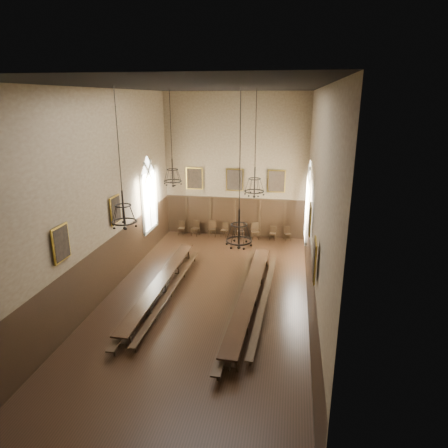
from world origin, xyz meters
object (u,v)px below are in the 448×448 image
(bench_left_inner, at_px, (172,292))
(chair_0, at_px, (181,231))
(table_right, at_px, (250,298))
(chair_3, at_px, (225,232))
(table_left, at_px, (161,287))
(bench_right_inner, at_px, (239,299))
(bench_right_outer, at_px, (265,299))
(chair_5, at_px, (255,234))
(chair_1, at_px, (195,231))
(chandelier_front_left, at_px, (124,214))
(chair_4, at_px, (240,233))
(chair_6, at_px, (273,236))
(chandelier_front_right, at_px, (239,232))
(chandelier_back_left, at_px, (173,175))
(chair_2, at_px, (212,232))
(chair_7, at_px, (287,236))
(bench_left_outer, at_px, (152,290))
(chandelier_back_right, at_px, (254,185))

(bench_left_inner, bearing_deg, chair_0, 102.74)
(table_right, xyz_separation_m, chair_3, (-2.61, 8.76, -0.11))
(table_left, relative_size, bench_right_inner, 0.87)
(bench_right_outer, bearing_deg, chair_5, 98.41)
(chair_0, height_order, chair_1, chair_1)
(table_left, bearing_deg, chandelier_front_left, -92.55)
(chair_4, height_order, chair_6, chair_4)
(chair_5, xyz_separation_m, chandelier_front_left, (-3.62, -11.36, 4.41))
(chair_5, bearing_deg, bench_right_inner, -104.70)
(chair_3, distance_m, chandelier_front_right, 12.04)
(chandelier_front_left, bearing_deg, table_right, 32.75)
(chandelier_front_left, xyz_separation_m, chandelier_front_right, (4.05, 0.35, -0.56))
(chair_3, height_order, chandelier_back_left, chandelier_back_left)
(table_left, distance_m, table_right, 4.11)
(chair_6, bearing_deg, chair_4, -177.98)
(chair_1, xyz_separation_m, chair_2, (1.12, -0.01, 0.01))
(chandelier_back_left, bearing_deg, chair_7, 45.73)
(table_right, height_order, chandelier_back_left, chandelier_back_left)
(bench_left_outer, xyz_separation_m, chair_2, (1.09, 8.42, 0.03))
(bench_left_outer, bearing_deg, chair_6, 59.54)
(table_left, bearing_deg, chair_3, 79.98)
(bench_left_outer, bearing_deg, chair_0, 96.63)
(chair_2, height_order, chandelier_front_right, chandelier_front_right)
(bench_right_outer, distance_m, chandelier_front_left, 7.23)
(chair_0, relative_size, chair_7, 1.02)
(bench_left_outer, height_order, chandelier_back_right, chandelier_back_right)
(chair_1, distance_m, chandelier_back_left, 7.36)
(table_right, distance_m, chandelier_front_left, 6.65)
(bench_left_outer, relative_size, bench_right_inner, 0.92)
(chandelier_back_right, xyz_separation_m, chandelier_front_right, (-0.05, -4.79, -0.65))
(table_left, relative_size, bench_right_outer, 1.00)
(table_right, distance_m, chair_6, 8.69)
(chandelier_front_left, bearing_deg, chair_2, 85.79)
(bench_right_outer, bearing_deg, chair_0, 125.95)
(chair_6, xyz_separation_m, chandelier_back_left, (-4.67, -5.68, 4.77))
(table_right, height_order, chandelier_front_right, chandelier_front_right)
(bench_right_outer, xyz_separation_m, chandelier_back_left, (-4.80, 2.76, 4.77))
(bench_right_inner, xyz_separation_m, chair_0, (-5.01, 8.67, -0.04))
(chandelier_back_left, distance_m, chandelier_front_left, 5.73)
(bench_right_outer, distance_m, chair_3, 9.11)
(chandelier_back_right, bearing_deg, chair_7, 76.07)
(chandelier_back_right, bearing_deg, bench_left_inner, -147.04)
(chair_2, distance_m, chair_6, 3.90)
(chair_0, xyz_separation_m, chandelier_back_left, (1.30, -5.65, 4.76))
(bench_left_outer, bearing_deg, chandelier_back_right, 27.02)
(chair_5, distance_m, chandelier_back_right, 7.70)
(bench_right_outer, height_order, chair_3, chair_3)
(chair_5, height_order, chandelier_back_left, chandelier_back_left)
(chair_0, bearing_deg, chandelier_front_right, -63.33)
(chair_3, xyz_separation_m, chair_5, (2.00, -0.12, 0.04))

